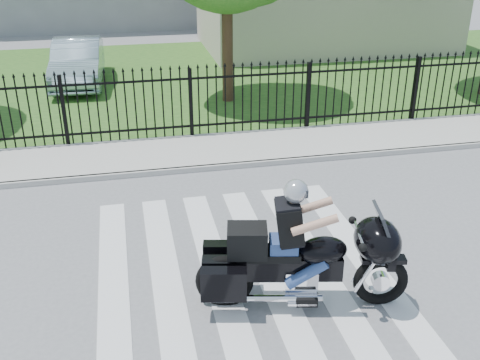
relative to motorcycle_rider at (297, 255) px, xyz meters
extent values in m
plane|color=slate|center=(-0.57, 0.90, -0.82)|extent=(120.00, 120.00, 0.00)
cube|color=#ADAAA3|center=(-0.57, 5.90, -0.76)|extent=(40.00, 2.00, 0.12)
cube|color=#ADAAA3|center=(-0.57, 4.90, -0.76)|extent=(40.00, 0.12, 0.12)
cube|color=#27511B|center=(-0.57, 12.90, -0.81)|extent=(40.00, 12.00, 0.02)
cube|color=black|center=(-0.57, 6.90, -0.47)|extent=(26.00, 0.04, 0.05)
cube|color=black|center=(-0.57, 6.90, 0.73)|extent=(26.00, 0.04, 0.05)
cylinder|color=#382316|center=(0.93, 9.90, 1.26)|extent=(0.32, 0.32, 4.16)
cube|color=#B8AE99|center=(6.43, 16.90, 0.93)|extent=(10.00, 6.00, 3.50)
torus|color=black|center=(1.18, -0.25, -0.44)|extent=(0.80, 0.31, 0.79)
torus|color=black|center=(-0.99, 0.21, -0.44)|extent=(0.85, 0.34, 0.83)
cube|color=black|center=(-0.10, 0.02, -0.19)|extent=(1.50, 0.57, 0.34)
ellipsoid|color=black|center=(0.34, -0.07, 0.07)|extent=(0.78, 0.59, 0.38)
cube|color=black|center=(-0.33, 0.07, 0.02)|extent=(0.80, 0.51, 0.11)
cube|color=silver|center=(0.06, -0.01, -0.39)|extent=(0.52, 0.43, 0.34)
ellipsoid|color=black|center=(1.07, -0.22, 0.23)|extent=(0.77, 0.93, 0.61)
cube|color=black|center=(-0.68, 0.14, 0.23)|extent=(0.62, 0.54, 0.41)
cube|color=navy|center=(-0.19, 0.04, 0.16)|extent=(0.45, 0.41, 0.20)
sphere|color=#B6B8BE|center=(-0.06, 0.01, 0.98)|extent=(0.33, 0.33, 0.33)
imported|color=#96B1BD|center=(-3.55, 12.81, -0.08)|extent=(1.64, 4.41, 1.44)
camera|label=1|loc=(-2.16, -6.29, 4.24)|focal=42.00mm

